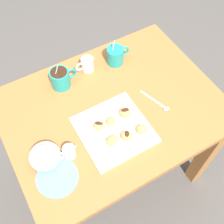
{
  "coord_description": "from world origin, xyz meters",
  "views": [
    {
      "loc": [
        -0.36,
        -0.62,
        1.79
      ],
      "look_at": [
        -0.02,
        -0.03,
        0.75
      ],
      "focal_mm": 45.2,
      "sensor_mm": 36.0,
      "label": 1
    }
  ],
  "objects_px": {
    "coffee_mug_teal_left": "(61,78)",
    "saucer_sky_left": "(57,177)",
    "beignet_1": "(111,121)",
    "beignet_3": "(99,126)",
    "cream_pitcher_white": "(87,64)",
    "coffee_mug_teal_right": "(116,55)",
    "beignet_4": "(142,129)",
    "beignet_0": "(125,113)",
    "dining_table": "(113,123)",
    "ice_cream_bowl": "(45,155)",
    "beignet_5": "(112,141)",
    "pastry_plate_square": "(114,130)",
    "beignet_2": "(127,136)",
    "chocolate_sauce_pitcher": "(69,152)"
  },
  "relations": [
    {
      "from": "beignet_0",
      "to": "beignet_1",
      "type": "bearing_deg",
      "value": -174.37
    },
    {
      "from": "beignet_1",
      "to": "beignet_2",
      "type": "bearing_deg",
      "value": -77.73
    },
    {
      "from": "beignet_5",
      "to": "pastry_plate_square",
      "type": "bearing_deg",
      "value": 53.57
    },
    {
      "from": "coffee_mug_teal_right",
      "to": "chocolate_sauce_pitcher",
      "type": "relative_size",
      "value": 1.49
    },
    {
      "from": "beignet_3",
      "to": "beignet_5",
      "type": "relative_size",
      "value": 0.91
    },
    {
      "from": "pastry_plate_square",
      "to": "beignet_2",
      "type": "bearing_deg",
      "value": -70.26
    },
    {
      "from": "ice_cream_bowl",
      "to": "saucer_sky_left",
      "type": "height_order",
      "value": "ice_cream_bowl"
    },
    {
      "from": "coffee_mug_teal_left",
      "to": "cream_pitcher_white",
      "type": "bearing_deg",
      "value": 9.51
    },
    {
      "from": "beignet_0",
      "to": "beignet_2",
      "type": "xyz_separation_m",
      "value": [
        -0.05,
        -0.1,
        -0.0
      ]
    },
    {
      "from": "dining_table",
      "to": "cream_pitcher_white",
      "type": "relative_size",
      "value": 9.35
    },
    {
      "from": "cream_pitcher_white",
      "to": "beignet_2",
      "type": "bearing_deg",
      "value": -95.1
    },
    {
      "from": "pastry_plate_square",
      "to": "dining_table",
      "type": "bearing_deg",
      "value": 62.47
    },
    {
      "from": "beignet_0",
      "to": "beignet_3",
      "type": "distance_m",
      "value": 0.13
    },
    {
      "from": "dining_table",
      "to": "coffee_mug_teal_right",
      "type": "distance_m",
      "value": 0.34
    },
    {
      "from": "cream_pitcher_white",
      "to": "ice_cream_bowl",
      "type": "height_order",
      "value": "ice_cream_bowl"
    },
    {
      "from": "beignet_4",
      "to": "beignet_5",
      "type": "xyz_separation_m",
      "value": [
        -0.13,
        0.02,
        0.0
      ]
    },
    {
      "from": "ice_cream_bowl",
      "to": "beignet_4",
      "type": "bearing_deg",
      "value": -12.73
    },
    {
      "from": "beignet_3",
      "to": "beignet_5",
      "type": "xyz_separation_m",
      "value": [
        0.01,
        -0.09,
        0.0
      ]
    },
    {
      "from": "coffee_mug_teal_left",
      "to": "saucer_sky_left",
      "type": "bearing_deg",
      "value": -116.66
    },
    {
      "from": "pastry_plate_square",
      "to": "beignet_3",
      "type": "xyz_separation_m",
      "value": [
        -0.05,
        0.03,
        0.03
      ]
    },
    {
      "from": "saucer_sky_left",
      "to": "cream_pitcher_white",
      "type": "bearing_deg",
      "value": 50.77
    },
    {
      "from": "ice_cream_bowl",
      "to": "beignet_4",
      "type": "relative_size",
      "value": 2.76
    },
    {
      "from": "saucer_sky_left",
      "to": "beignet_0",
      "type": "distance_m",
      "value": 0.39
    },
    {
      "from": "cream_pitcher_white",
      "to": "beignet_3",
      "type": "xyz_separation_m",
      "value": [
        -0.11,
        -0.33,
        -0.01
      ]
    },
    {
      "from": "beignet_0",
      "to": "beignet_5",
      "type": "distance_m",
      "value": 0.15
    },
    {
      "from": "coffee_mug_teal_right",
      "to": "beignet_3",
      "type": "relative_size",
      "value": 2.88
    },
    {
      "from": "cream_pitcher_white",
      "to": "beignet_5",
      "type": "xyz_separation_m",
      "value": [
        -0.1,
        -0.42,
        -0.0
      ]
    },
    {
      "from": "beignet_0",
      "to": "cream_pitcher_white",
      "type": "bearing_deg",
      "value": 92.61
    },
    {
      "from": "coffee_mug_teal_left",
      "to": "coffee_mug_teal_right",
      "type": "distance_m",
      "value": 0.3
    },
    {
      "from": "beignet_3",
      "to": "beignet_1",
      "type": "bearing_deg",
      "value": -4.97
    },
    {
      "from": "coffee_mug_teal_left",
      "to": "chocolate_sauce_pitcher",
      "type": "xyz_separation_m",
      "value": [
        -0.12,
        -0.35,
        -0.02
      ]
    },
    {
      "from": "coffee_mug_teal_right",
      "to": "beignet_1",
      "type": "relative_size",
      "value": 2.96
    },
    {
      "from": "ice_cream_bowl",
      "to": "saucer_sky_left",
      "type": "distance_m",
      "value": 0.1
    },
    {
      "from": "cream_pitcher_white",
      "to": "beignet_0",
      "type": "bearing_deg",
      "value": -87.39
    },
    {
      "from": "cream_pitcher_white",
      "to": "chocolate_sauce_pitcher",
      "type": "height_order",
      "value": "cream_pitcher_white"
    },
    {
      "from": "cream_pitcher_white",
      "to": "saucer_sky_left",
      "type": "height_order",
      "value": "cream_pitcher_white"
    },
    {
      "from": "cream_pitcher_white",
      "to": "beignet_5",
      "type": "bearing_deg",
      "value": -103.48
    },
    {
      "from": "saucer_sky_left",
      "to": "beignet_0",
      "type": "height_order",
      "value": "beignet_0"
    },
    {
      "from": "beignet_2",
      "to": "beignet_1",
      "type": "bearing_deg",
      "value": 102.27
    },
    {
      "from": "pastry_plate_square",
      "to": "coffee_mug_teal_right",
      "type": "relative_size",
      "value": 2.11
    },
    {
      "from": "coffee_mug_teal_right",
      "to": "ice_cream_bowl",
      "type": "bearing_deg",
      "value": -147.91
    },
    {
      "from": "dining_table",
      "to": "beignet_4",
      "type": "distance_m",
      "value": 0.25
    },
    {
      "from": "dining_table",
      "to": "beignet_0",
      "type": "bearing_deg",
      "value": -74.48
    },
    {
      "from": "beignet_1",
      "to": "cream_pitcher_white",
      "type": "bearing_deg",
      "value": 80.05
    },
    {
      "from": "beignet_1",
      "to": "beignet_3",
      "type": "distance_m",
      "value": 0.05
    },
    {
      "from": "coffee_mug_teal_right",
      "to": "saucer_sky_left",
      "type": "height_order",
      "value": "coffee_mug_teal_right"
    },
    {
      "from": "pastry_plate_square",
      "to": "saucer_sky_left",
      "type": "distance_m",
      "value": 0.31
    },
    {
      "from": "chocolate_sauce_pitcher",
      "to": "beignet_5",
      "type": "xyz_separation_m",
      "value": [
        0.17,
        -0.05,
        0.0
      ]
    },
    {
      "from": "pastry_plate_square",
      "to": "saucer_sky_left",
      "type": "height_order",
      "value": "pastry_plate_square"
    },
    {
      "from": "cream_pitcher_white",
      "to": "beignet_4",
      "type": "relative_size",
      "value": 2.28
    }
  ]
}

